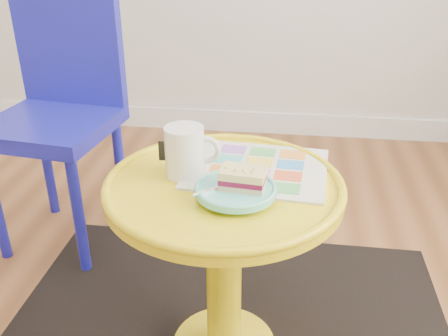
# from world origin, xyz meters

# --- Properties ---
(side_table) EXTENTS (0.56, 0.56, 0.54)m
(side_table) POSITION_xyz_m (0.68, 0.38, 0.39)
(side_table) COLOR yellow
(side_table) RESTS_ON ground
(chair) EXTENTS (0.44, 0.45, 0.90)m
(chair) POSITION_xyz_m (0.03, 0.92, 0.52)
(chair) COLOR #191AA5
(chair) RESTS_ON ground
(newspaper) EXTENTS (0.36, 0.31, 0.01)m
(newspaper) POSITION_xyz_m (0.76, 0.46, 0.54)
(newspaper) COLOR silver
(newspaper) RESTS_ON side_table
(mug) EXTENTS (0.13, 0.09, 0.12)m
(mug) POSITION_xyz_m (0.59, 0.41, 0.60)
(mug) COLOR white
(mug) RESTS_ON side_table
(plate) EXTENTS (0.18, 0.18, 0.02)m
(plate) POSITION_xyz_m (0.72, 0.31, 0.55)
(plate) COLOR #62CFC4
(plate) RESTS_ON newspaper
(cake_slice) EXTENTS (0.11, 0.08, 0.04)m
(cake_slice) POSITION_xyz_m (0.73, 0.32, 0.58)
(cake_slice) COLOR #D3BC8C
(cake_slice) RESTS_ON plate
(fork) EXTENTS (0.11, 0.11, 0.00)m
(fork) POSITION_xyz_m (0.69, 0.31, 0.56)
(fork) COLOR silver
(fork) RESTS_ON plate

